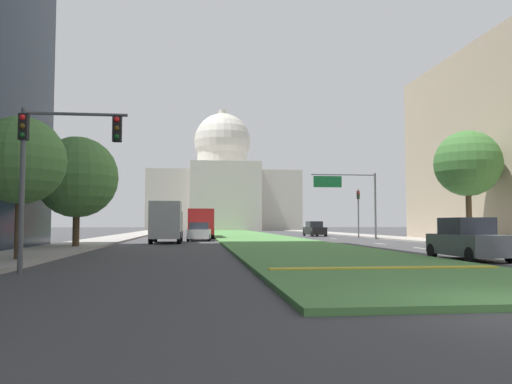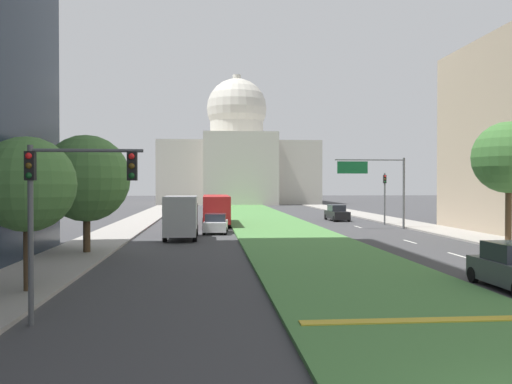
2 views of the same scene
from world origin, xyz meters
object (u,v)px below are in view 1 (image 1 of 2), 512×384
sedan_midblock (200,232)px  capitol_building (222,190)px  city_bus (201,221)px  box_truck_delivery (167,222)px  sedan_distant (315,229)px  traffic_light_far_right (358,207)px  overhead_guide_sign (351,191)px  street_tree_left_mid (77,177)px  traffic_light_near_left (51,153)px  street_tree_right_mid (468,164)px  street_tree_left_near (21,161)px  sedan_lead_stopped (468,240)px

sedan_midblock → capitol_building: bearing=85.6°
sedan_midblock → city_bus: (0.15, 8.59, 1.00)m
box_truck_delivery → sedan_distant: bearing=49.0°
traffic_light_far_right → sedan_midblock: 18.80m
overhead_guide_sign → street_tree_left_mid: 27.44m
traffic_light_near_left → capitol_building: bearing=84.1°
city_bus → sedan_distant: bearing=22.3°
traffic_light_near_left → traffic_light_far_right: 42.52m
overhead_guide_sign → street_tree_right_mid: size_ratio=0.80×
city_bus → box_truck_delivery: bearing=-101.8°
sedan_distant → city_bus: city_bus is taller
capitol_building → overhead_guide_sign: size_ratio=5.09×
street_tree_left_mid → sedan_midblock: 15.52m
sedan_midblock → city_bus: size_ratio=0.42×
street_tree_left_near → sedan_midblock: bearing=73.4°
street_tree_left_near → capitol_building: bearing=82.5°
street_tree_right_mid → city_bus: 27.68m
traffic_light_far_right → overhead_guide_sign: overhead_guide_sign is taller
sedan_lead_stopped → city_bus: (-11.01, 33.66, 0.93)m
street_tree_right_mid → sedan_lead_stopped: street_tree_right_mid is taller
capitol_building → traffic_light_near_left: (-10.51, -101.94, -5.47)m
traffic_light_far_right → overhead_guide_sign: 5.42m
traffic_light_far_right → sedan_lead_stopped: size_ratio=1.24×
traffic_light_near_left → street_tree_left_near: street_tree_left_near is taller
street_tree_left_near → street_tree_left_mid: (-0.39, 11.36, 0.35)m
street_tree_left_near → sedan_lead_stopped: (18.41, -0.70, -3.22)m
street_tree_left_near → street_tree_left_mid: bearing=92.0°
traffic_light_near_left → sedan_midblock: traffic_light_near_left is taller
traffic_light_near_left → street_tree_right_mid: street_tree_right_mid is taller
overhead_guide_sign → box_truck_delivery: bearing=-156.5°
overhead_guide_sign → box_truck_delivery: 19.16m
traffic_light_far_right → city_bus: traffic_light_far_right is taller
street_tree_left_near → sedan_midblock: size_ratio=1.27×
street_tree_left_near → city_bus: (7.40, 32.96, -2.29)m
capitol_building → box_truck_delivery: 78.56m
capitol_building → sedan_midblock: 73.78m
overhead_guide_sign → box_truck_delivery: (-17.36, -7.54, -3.01)m
street_tree_left_mid → street_tree_right_mid: 26.70m
traffic_light_near_left → street_tree_left_near: (-2.39, 4.50, 0.26)m
street_tree_left_mid → sedan_lead_stopped: (18.80, -12.06, -3.57)m
capitol_building → street_tree_left_mid: (-13.29, -86.08, -4.86)m
street_tree_left_mid → sedan_lead_stopped: size_ratio=1.66×
traffic_light_far_right → sedan_lead_stopped: bearing=-100.2°
traffic_light_near_left → street_tree_right_mid: (23.83, 17.57, 2.01)m
street_tree_right_mid → city_bus: (-18.82, 19.90, -4.04)m
capitol_building → sedan_midblock: bearing=-94.4°
overhead_guide_sign → street_tree_left_mid: (-22.38, -15.87, -0.28)m
city_bus → street_tree_right_mid: bearing=-46.6°
street_tree_left_mid → sedan_lead_stopped: street_tree_left_mid is taller
street_tree_left_near → sedan_distant: bearing=61.4°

